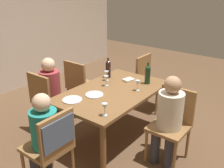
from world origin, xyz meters
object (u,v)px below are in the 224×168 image
chair_near (172,120)px  chair_far_left (46,98)px  person_man_guest (52,88)px  wine_glass_centre (138,83)px  chair_left_end (53,141)px  chair_far_right (80,83)px  dinner_plate_guest_left (72,100)px  wine_glass_near_right (105,107)px  dinner_plate_host (94,95)px  wine_bottle_tall_green (148,74)px  dining_table (112,96)px  wine_bottle_dark_red (108,68)px  person_man_bearded (169,115)px  person_woman_host (43,133)px  wine_glass_far (107,74)px  wine_glass_near_left (106,79)px

chair_near → chair_far_left: size_ratio=1.00×
chair_near → person_man_guest: (-0.41, 1.74, 0.11)m
chair_far_left → wine_glass_centre: (0.66, -1.14, 0.30)m
chair_left_end → chair_far_right: bearing=34.9°
dinner_plate_guest_left → chair_far_right: bearing=39.0°
chair_left_end → wine_glass_near_right: (0.57, -0.23, 0.23)m
dinner_plate_host → wine_bottle_tall_green: bearing=-23.7°
dinner_plate_host → dining_table: bearing=-20.8°
chair_near → chair_far_left: bearing=16.8°
dining_table → chair_far_right: (0.26, 0.87, -0.10)m
wine_glass_centre → wine_glass_near_right: (-0.81, -0.08, 0.00)m
chair_near → chair_left_end: bearing=59.2°
chair_left_end → wine_glass_near_right: bearing=-22.0°
chair_near → wine_bottle_dark_red: 1.31m
chair_near → chair_far_left: (-0.53, 1.74, 0.00)m
person_man_guest → wine_glass_near_right: (-0.27, -1.22, 0.18)m
chair_near → person_man_bearded: 0.17m
dining_table → wine_glass_near_right: wine_glass_near_right is taller
chair_far_left → person_woman_host: size_ratio=0.84×
dining_table → dinner_plate_host: dinner_plate_host is taller
person_man_bearded → wine_glass_near_right: person_man_bearded is taller
chair_near → wine_glass_near_right: size_ratio=6.17×
wine_bottle_tall_green → wine_glass_far: wine_bottle_tall_green is taller
chair_left_end → dining_table: bearing=6.1°
chair_left_end → chair_near: (1.25, -0.74, -0.06)m
chair_left_end → chair_far_left: same height
chair_far_left → person_man_bearded: person_man_bearded is taller
wine_bottle_dark_red → wine_glass_centre: size_ratio=2.09×
wine_bottle_tall_green → person_man_bearded: bearing=-131.4°
chair_far_right → person_woman_host: (-1.42, -0.84, 0.10)m
person_man_guest → person_man_bearded: bearing=9.8°
wine_bottle_tall_green → wine_glass_far: size_ratio=2.17×
wine_bottle_tall_green → wine_glass_centre: 0.31m
chair_far_left → wine_glass_far: chair_far_left is taller
wine_bottle_tall_green → dinner_plate_guest_left: (-1.07, 0.46, -0.14)m
wine_bottle_tall_green → wine_glass_near_right: (-1.12, -0.11, -0.04)m
chair_far_right → wine_glass_near_left: 0.77m
chair_far_right → wine_bottle_dark_red: size_ratio=2.95×
person_woman_host → dinner_plate_host: size_ratio=4.64×
person_man_bearded → dinner_plate_guest_left: person_man_bearded is taller
wine_glass_far → wine_glass_near_right: bearing=-142.6°
wine_glass_near_left → person_man_guest: bearing=121.5°
chair_near → wine_glass_centre: size_ratio=6.17×
wine_glass_near_right → dinner_plate_guest_left: size_ratio=0.60×
person_woman_host → person_man_bearded: size_ratio=0.97×
chair_far_right → wine_glass_near_left: (-0.17, -0.69, 0.30)m
person_man_guest → wine_bottle_dark_red: size_ratio=3.58×
dining_table → chair_far_left: size_ratio=1.70×
wine_bottle_tall_green → wine_glass_near_left: bearing=135.2°
chair_near → wine_bottle_dark_red: (0.29, 1.23, 0.33)m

